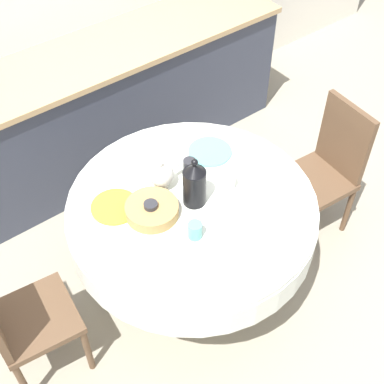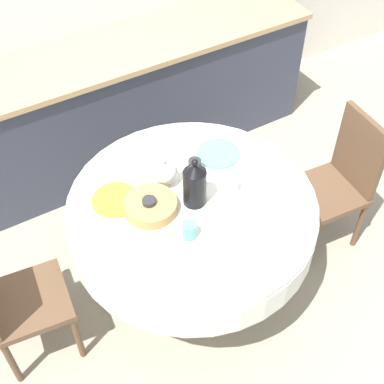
# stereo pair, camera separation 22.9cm
# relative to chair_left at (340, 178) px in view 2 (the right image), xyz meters

# --- Properties ---
(ground_plane) EXTENTS (12.00, 12.00, 0.00)m
(ground_plane) POSITION_rel_chair_left_xyz_m (-1.01, 0.09, -0.50)
(ground_plane) COLOR #9E937F
(kitchen_counter) EXTENTS (3.24, 0.64, 0.92)m
(kitchen_counter) POSITION_rel_chair_left_xyz_m (-1.01, 1.42, -0.04)
(kitchen_counter) COLOR #383D4C
(kitchen_counter) RESTS_ON ground_plane
(dining_table) EXTENTS (1.33, 1.33, 0.76)m
(dining_table) POSITION_rel_chair_left_xyz_m (-1.01, 0.09, 0.14)
(dining_table) COLOR tan
(dining_table) RESTS_ON ground_plane
(chair_left) EXTENTS (0.43, 0.43, 0.93)m
(chair_left) POSITION_rel_chair_left_xyz_m (0.00, 0.00, 0.00)
(chair_left) COLOR brown
(chair_left) RESTS_ON ground_plane
(chair_right) EXTENTS (0.44, 0.44, 0.93)m
(chair_right) POSITION_rel_chair_left_xyz_m (-2.01, 0.21, 0.00)
(chair_right) COLOR brown
(chair_right) RESTS_ON ground_plane
(plate_near_left) EXTENTS (0.25, 0.25, 0.01)m
(plate_near_left) POSITION_rel_chair_left_xyz_m (-1.31, -0.17, 0.27)
(plate_near_left) COLOR white
(plate_near_left) RESTS_ON dining_table
(cup_near_left) EXTENTS (0.07, 0.07, 0.09)m
(cup_near_left) POSITION_rel_chair_left_xyz_m (-1.13, -0.10, 0.30)
(cup_near_left) COLOR #5BA39E
(cup_near_left) RESTS_ON dining_table
(plate_near_right) EXTENTS (0.25, 0.25, 0.01)m
(plate_near_right) POSITION_rel_chair_left_xyz_m (-0.67, -0.12, 0.27)
(plate_near_right) COLOR white
(plate_near_right) RESTS_ON dining_table
(cup_near_right) EXTENTS (0.07, 0.07, 0.09)m
(cup_near_right) POSITION_rel_chair_left_xyz_m (-0.78, 0.06, 0.30)
(cup_near_right) COLOR white
(cup_near_right) RESTS_ON dining_table
(plate_far_left) EXTENTS (0.25, 0.25, 0.01)m
(plate_far_left) POSITION_rel_chair_left_xyz_m (-1.34, 0.30, 0.27)
(plate_far_left) COLOR yellow
(plate_far_left) RESTS_ON dining_table
(cup_far_left) EXTENTS (0.07, 0.07, 0.09)m
(cup_far_left) POSITION_rel_chair_left_xyz_m (-1.22, 0.14, 0.30)
(cup_far_left) COLOR #28282D
(cup_far_left) RESTS_ON dining_table
(plate_far_right) EXTENTS (0.25, 0.25, 0.01)m
(plate_far_right) POSITION_rel_chair_left_xyz_m (-0.69, 0.33, 0.27)
(plate_far_right) COLOR #60BCB7
(plate_far_right) RESTS_ON dining_table
(cup_far_right) EXTENTS (0.07, 0.07, 0.09)m
(cup_far_right) POSITION_rel_chair_left_xyz_m (-0.88, 0.27, 0.30)
(cup_far_right) COLOR #28282D
(cup_far_right) RESTS_ON dining_table
(coffee_carafe) EXTENTS (0.12, 0.12, 0.30)m
(coffee_carafe) POSITION_rel_chair_left_xyz_m (-0.99, 0.09, 0.39)
(coffee_carafe) COLOR black
(coffee_carafe) RESTS_ON dining_table
(teapot) EXTENTS (0.19, 0.14, 0.18)m
(teapot) POSITION_rel_chair_left_xyz_m (-1.06, 0.29, 0.34)
(teapot) COLOR silver
(teapot) RESTS_ON dining_table
(bread_basket) EXTENTS (0.27, 0.27, 0.06)m
(bread_basket) POSITION_rel_chair_left_xyz_m (-1.22, 0.15, 0.29)
(bread_basket) COLOR #AD844C
(bread_basket) RESTS_ON dining_table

